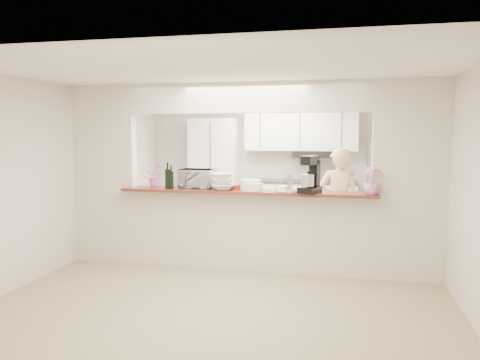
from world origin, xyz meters
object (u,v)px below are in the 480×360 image
(refrigerator, at_px, (389,188))
(stand_mixer, at_px, (311,176))
(toaster_oven, at_px, (197,179))
(person, at_px, (339,204))

(refrigerator, relative_size, stand_mixer, 3.62)
(toaster_oven, distance_m, person, 2.08)
(stand_mixer, relative_size, person, 0.29)
(toaster_oven, distance_m, stand_mixer, 1.57)
(refrigerator, bearing_deg, stand_mixer, -113.21)
(stand_mixer, bearing_deg, toaster_oven, 173.21)
(toaster_oven, xyz_separation_m, stand_mixer, (1.56, -0.19, 0.08))
(refrigerator, xyz_separation_m, person, (-0.85, -1.85, -0.04))
(refrigerator, bearing_deg, toaster_oven, -136.61)
(toaster_oven, relative_size, person, 0.29)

